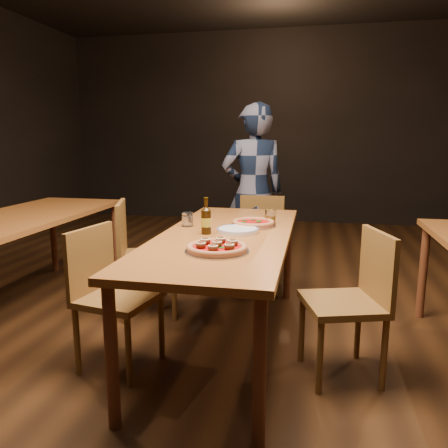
% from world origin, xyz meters
% --- Properties ---
extents(ground, '(9.00, 9.00, 0.00)m').
position_xyz_m(ground, '(0.00, 0.00, 0.00)').
color(ground, black).
extents(room_shell, '(9.00, 9.00, 9.00)m').
position_xyz_m(room_shell, '(0.00, 0.00, 1.86)').
color(room_shell, black).
rests_on(room_shell, ground).
extents(table_main, '(0.80, 2.00, 0.75)m').
position_xyz_m(table_main, '(0.00, 0.00, 0.68)').
color(table_main, brown).
rests_on(table_main, ground).
extents(table_left, '(0.80, 2.00, 0.75)m').
position_xyz_m(table_left, '(-1.70, 0.30, 0.68)').
color(table_left, brown).
rests_on(table_left, ground).
extents(chair_main_nw, '(0.47, 0.47, 0.87)m').
position_xyz_m(chair_main_nw, '(-0.55, -0.41, 0.44)').
color(chair_main_nw, brown).
rests_on(chair_main_nw, ground).
extents(chair_main_sw, '(0.54, 0.54, 0.92)m').
position_xyz_m(chair_main_sw, '(-0.68, 0.40, 0.46)').
color(chair_main_sw, brown).
rests_on(chair_main_sw, ground).
extents(chair_main_e, '(0.51, 0.51, 0.88)m').
position_xyz_m(chair_main_e, '(0.72, -0.24, 0.44)').
color(chair_main_e, brown).
rests_on(chair_main_e, ground).
extents(chair_end, '(0.41, 0.41, 0.86)m').
position_xyz_m(chair_end, '(0.08, 1.13, 0.43)').
color(chair_end, brown).
rests_on(chair_end, ground).
extents(pizza_meatball, '(0.34, 0.34, 0.06)m').
position_xyz_m(pizza_meatball, '(0.05, -0.45, 0.77)').
color(pizza_meatball, '#B7B7BF').
rests_on(pizza_meatball, table_main).
extents(pizza_margherita, '(0.31, 0.31, 0.04)m').
position_xyz_m(pizza_margherita, '(0.14, 0.27, 0.77)').
color(pizza_margherita, '#B7B7BF').
rests_on(pizza_margherita, table_main).
extents(plate_stack, '(0.27, 0.27, 0.03)m').
position_xyz_m(plate_stack, '(0.07, 0.05, 0.76)').
color(plate_stack, white).
rests_on(plate_stack, table_main).
extents(beer_bottle, '(0.06, 0.06, 0.23)m').
position_xyz_m(beer_bottle, '(-0.12, -0.04, 0.83)').
color(beer_bottle, black).
rests_on(beer_bottle, table_main).
extents(water_glass, '(0.08, 0.08, 0.09)m').
position_xyz_m(water_glass, '(-0.30, 0.17, 0.80)').
color(water_glass, white).
rests_on(water_glass, table_main).
extents(amber_glass, '(0.08, 0.08, 0.10)m').
position_xyz_m(amber_glass, '(0.24, 0.39, 0.80)').
color(amber_glass, '#AF6F13').
rests_on(amber_glass, table_main).
extents(diner, '(0.71, 0.59, 1.66)m').
position_xyz_m(diner, '(-0.03, 1.45, 0.83)').
color(diner, black).
rests_on(diner, ground).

